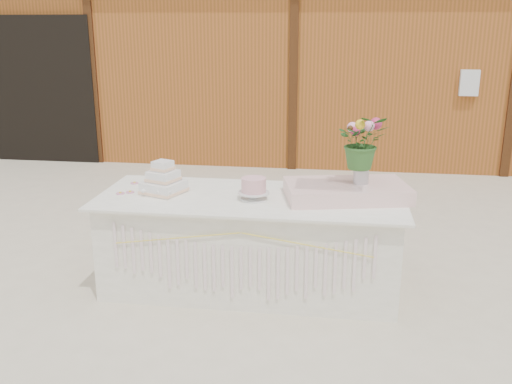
{
  "coord_description": "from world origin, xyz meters",
  "views": [
    {
      "loc": [
        0.66,
        -4.22,
        2.07
      ],
      "look_at": [
        0.0,
        0.3,
        0.72
      ],
      "focal_mm": 40.0,
      "sensor_mm": 36.0,
      "label": 1
    }
  ],
  "objects": [
    {
      "name": "wedding_cake",
      "position": [
        -0.7,
        -0.0,
        0.86
      ],
      "size": [
        0.38,
        0.38,
        0.26
      ],
      "rotation": [
        0.0,
        0.0,
        -0.36
      ],
      "color": "white",
      "rests_on": "cake_table"
    },
    {
      "name": "loose_flowers",
      "position": [
        -1.01,
        0.08,
        0.78
      ],
      "size": [
        0.25,
        0.36,
        0.02
      ],
      "primitive_type": null,
      "rotation": [
        0.0,
        0.0,
        0.38
      ],
      "color": "pink",
      "rests_on": "cake_table"
    },
    {
      "name": "cake_table",
      "position": [
        0.0,
        -0.0,
        0.39
      ],
      "size": [
        2.4,
        1.0,
        0.77
      ],
      "color": "white",
      "rests_on": "ground"
    },
    {
      "name": "ground",
      "position": [
        0.0,
        0.0,
        0.0
      ],
      "size": [
        80.0,
        80.0,
        0.0
      ],
      "primitive_type": "plane",
      "color": "beige",
      "rests_on": "ground"
    },
    {
      "name": "barn",
      "position": [
        -0.01,
        5.99,
        1.68
      ],
      "size": [
        12.6,
        4.6,
        3.3
      ],
      "color": "#9A4E20",
      "rests_on": "ground"
    },
    {
      "name": "pink_cake_stand",
      "position": [
        0.04,
        -0.07,
        0.87
      ],
      "size": [
        0.24,
        0.24,
        0.17
      ],
      "color": "silver",
      "rests_on": "cake_table"
    },
    {
      "name": "satin_runner",
      "position": [
        0.74,
        0.07,
        0.83
      ],
      "size": [
        1.02,
        0.72,
        0.12
      ],
      "primitive_type": "cube",
      "rotation": [
        0.0,
        0.0,
        0.22
      ],
      "color": "beige",
      "rests_on": "cake_table"
    },
    {
      "name": "bouquet",
      "position": [
        0.85,
        0.1,
        1.26
      ],
      "size": [
        0.4,
        0.35,
        0.42
      ],
      "primitive_type": "imported",
      "rotation": [
        0.0,
        0.0,
        0.05
      ],
      "color": "#2C5B24",
      "rests_on": "flower_vase"
    },
    {
      "name": "flower_vase",
      "position": [
        0.85,
        0.1,
        0.97
      ],
      "size": [
        0.12,
        0.12,
        0.16
      ],
      "primitive_type": "cylinder",
      "color": "#B3B3B8",
      "rests_on": "satin_runner"
    }
  ]
}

